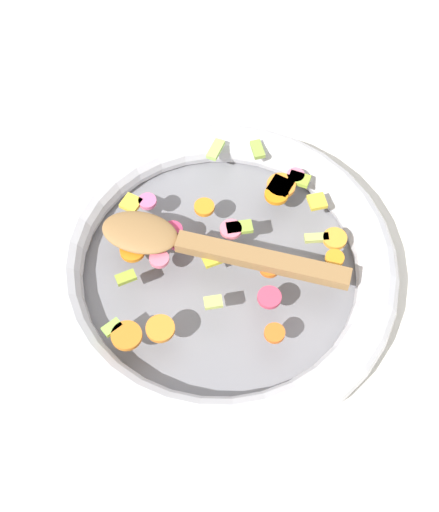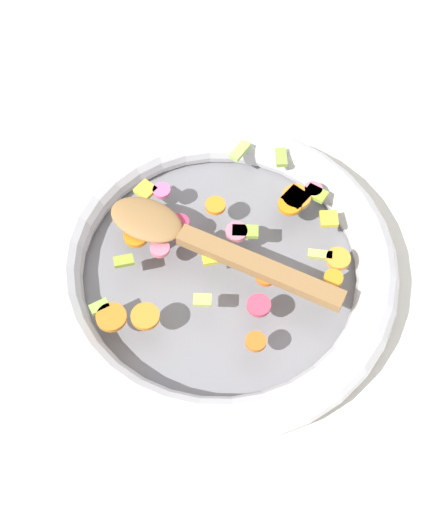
# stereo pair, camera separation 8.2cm
# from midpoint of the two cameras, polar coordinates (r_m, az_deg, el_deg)

# --- Properties ---
(ground_plane) EXTENTS (4.00, 4.00, 0.00)m
(ground_plane) POSITION_cam_midpoint_polar(r_m,az_deg,el_deg) (0.86, -2.71, -1.90)
(ground_plane) COLOR silver
(skillet) EXTENTS (0.42, 0.42, 0.05)m
(skillet) POSITION_cam_midpoint_polar(r_m,az_deg,el_deg) (0.84, -2.77, -1.19)
(skillet) COLOR slate
(skillet) RESTS_ON ground_plane
(chopped_vegetables) EXTENTS (0.29, 0.29, 0.01)m
(chopped_vegetables) POSITION_cam_midpoint_polar(r_m,az_deg,el_deg) (0.83, -2.17, 1.09)
(chopped_vegetables) COLOR orange
(chopped_vegetables) RESTS_ON skillet
(wooden_spoon) EXTENTS (0.29, 0.13, 0.01)m
(wooden_spoon) POSITION_cam_midpoint_polar(r_m,az_deg,el_deg) (0.81, -4.75, 0.63)
(wooden_spoon) COLOR olive
(wooden_spoon) RESTS_ON chopped_vegetables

